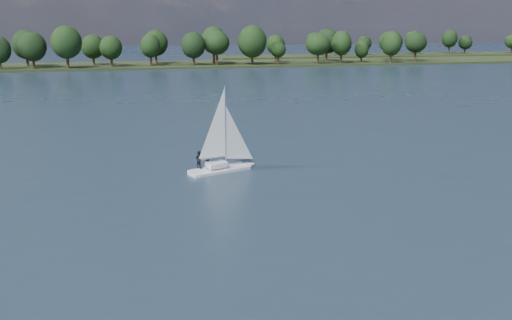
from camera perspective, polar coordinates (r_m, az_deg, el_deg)
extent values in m
plane|color=#233342|center=(116.52, -13.34, 5.45)|extent=(700.00, 700.00, 0.00)
cube|color=black|center=(228.03, -14.23, 9.05)|extent=(660.00, 40.00, 1.50)
cube|color=black|center=(320.37, 16.03, 10.03)|extent=(220.00, 30.00, 1.40)
cube|color=silver|center=(60.67, -3.54, -1.15)|extent=(7.45, 4.42, 0.85)
cube|color=silver|center=(60.46, -3.55, -0.38)|extent=(2.43, 1.94, 0.53)
cylinder|color=#AEADB4|center=(59.66, -3.60, 3.33)|extent=(0.13, 0.13, 8.47)
imported|color=black|center=(60.39, -4.86, 0.19)|extent=(0.53, 0.73, 1.83)
imported|color=black|center=(59.88, -5.71, 0.05)|extent=(1.08, 1.12, 1.83)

